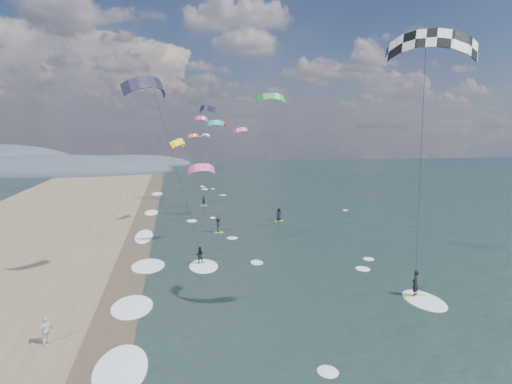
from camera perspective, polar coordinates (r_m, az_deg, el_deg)
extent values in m
plane|color=black|center=(27.97, 7.05, -18.09)|extent=(260.00, 260.00, 0.00)
cube|color=#382D23|center=(36.19, -17.12, -12.01)|extent=(3.00, 240.00, 0.00)
ellipsoid|color=#3D4756|center=(128.40, -25.39, 2.28)|extent=(64.00, 24.00, 10.00)
ellipsoid|color=#3D4756|center=(144.92, -16.52, 3.41)|extent=(40.00, 18.00, 7.00)
cube|color=#A3EB29|center=(34.97, 20.37, -12.87)|extent=(1.61, 0.48, 0.07)
imported|color=black|center=(34.62, 20.46, -11.29)|extent=(0.86, 0.83, 1.98)
ellipsoid|color=white|center=(34.51, 21.51, -13.29)|extent=(2.60, 4.20, 0.12)
cylinder|color=black|center=(29.22, 21.01, 1.64)|extent=(0.02, 0.02, 17.50)
cube|color=#A3EB29|center=(40.51, -7.52, -9.40)|extent=(1.22, 0.37, 0.06)
imported|color=black|center=(40.27, -7.55, -8.31)|extent=(0.76, 0.60, 1.55)
ellipsoid|color=white|center=(39.78, -7.01, -9.78)|extent=(2.60, 4.20, 0.12)
cylinder|color=black|center=(35.69, -10.30, 2.06)|extent=(0.02, 0.02, 16.03)
cube|color=#A3EB29|center=(51.65, -5.02, -5.37)|extent=(1.10, 0.35, 0.05)
imported|color=black|center=(51.44, -5.03, -4.40)|extent=(0.86, 1.23, 1.74)
cube|color=#A3EB29|center=(57.78, 3.06, -3.83)|extent=(1.10, 0.35, 0.05)
imported|color=black|center=(57.60, 3.07, -2.99)|extent=(0.88, 0.64, 1.67)
cube|color=#A3EB29|center=(69.27, -6.98, -1.77)|extent=(1.10, 0.35, 0.05)
imported|color=black|center=(69.13, -6.99, -1.12)|extent=(0.67, 0.62, 1.55)
ellipsoid|color=white|center=(25.24, -17.25, -21.60)|extent=(2.40, 5.40, 0.11)
ellipsoid|color=white|center=(32.38, -15.70, -14.49)|extent=(2.40, 5.40, 0.11)
ellipsoid|color=white|center=(40.79, -14.68, -9.53)|extent=(2.40, 5.40, 0.11)
ellipsoid|color=white|center=(51.34, -13.91, -5.71)|extent=(2.40, 5.40, 0.11)
ellipsoid|color=white|center=(64.98, -13.31, -2.66)|extent=(2.40, 5.40, 0.11)
ellipsoid|color=white|center=(82.70, -12.83, -0.23)|extent=(2.40, 5.40, 0.11)
imported|color=silver|center=(28.82, -26.24, -16.29)|extent=(0.97, 0.98, 1.66)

